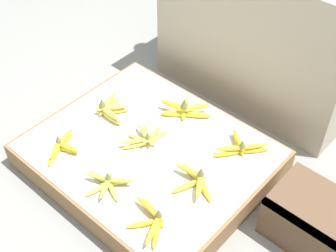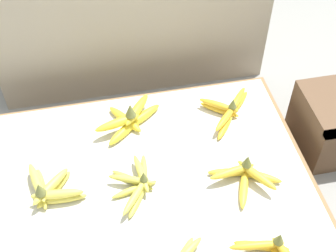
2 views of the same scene
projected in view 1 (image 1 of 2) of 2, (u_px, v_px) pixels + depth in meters
ground_plane at (150, 167)px, 2.27m from camera, size 10.00×10.00×0.00m
display_platform at (149, 158)px, 2.22m from camera, size 1.05×0.88×0.13m
back_vendor_table at (269, 26)px, 2.44m from camera, size 1.07×0.57×0.80m
wooden_crate at (313, 219)px, 1.92m from camera, size 0.36×0.27×0.22m
banana_bunch_front_left at (62, 146)px, 2.15m from camera, size 0.15×0.22×0.09m
banana_bunch_front_midleft at (108, 183)px, 2.00m from camera, size 0.22×0.20×0.08m
banana_bunch_front_midright at (152, 220)px, 1.86m from camera, size 0.22×0.18×0.09m
banana_bunch_middle_left at (110, 109)px, 2.33m from camera, size 0.18×0.17×0.10m
banana_bunch_middle_midleft at (145, 138)px, 2.19m from camera, size 0.15×0.24×0.08m
banana_bunch_middle_midright at (196, 180)px, 2.00m from camera, size 0.24×0.17×0.10m
banana_bunch_back_midleft at (185, 109)px, 2.32m from camera, size 0.25×0.20×0.11m
banana_bunch_back_midright at (241, 147)px, 2.15m from camera, size 0.21×0.22×0.09m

